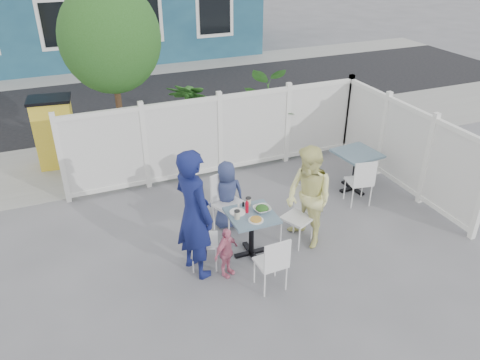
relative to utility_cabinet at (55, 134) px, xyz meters
name	(u,v)px	position (x,y,z in m)	size (l,w,h in m)	color
ground	(268,239)	(2.82, -4.00, -0.69)	(80.00, 80.00, 0.00)	slate
near_sidewalk	(195,146)	(2.82, -0.20, -0.68)	(24.00, 2.60, 0.01)	gray
street	(156,97)	(2.82, 3.50, -0.69)	(24.00, 5.00, 0.01)	black
far_sidewalk	(135,70)	(2.82, 6.60, -0.68)	(24.00, 1.60, 0.01)	gray
fence_back	(220,137)	(2.92, -1.60, 0.09)	(5.86, 0.08, 1.60)	white
fence_right	(404,149)	(5.82, -3.40, 0.09)	(0.08, 3.66, 1.60)	white
tree	(110,39)	(1.22, -0.70, 1.90)	(1.80, 1.62, 3.59)	#382316
utility_cabinet	(55,134)	(0.00, 0.00, 0.00)	(0.74, 0.53, 1.38)	gold
potted_shrub_a	(193,123)	(2.61, -0.90, 0.17)	(0.96, 0.96, 1.72)	#205118
potted_shrub_b	(276,115)	(4.43, -1.00, 0.12)	(1.45, 1.26, 1.61)	#205118
main_table	(252,223)	(2.43, -4.24, -0.14)	(0.68, 0.68, 0.71)	#426977
spare_table	(356,161)	(4.99, -3.16, -0.10)	(0.79, 0.79, 0.76)	#426977
chair_left	(199,235)	(1.64, -4.20, -0.17)	(0.50, 0.51, 0.89)	white
chair_right	(301,211)	(3.27, -4.19, -0.17)	(0.52, 0.53, 0.89)	white
chair_back	(226,198)	(2.34, -3.46, -0.12)	(0.57, 0.56, 0.98)	white
chair_near	(273,261)	(2.38, -5.07, -0.20)	(0.39, 0.38, 0.84)	white
chair_spare	(361,179)	(4.75, -3.67, -0.18)	(0.46, 0.45, 0.88)	white
man	(194,214)	(1.56, -4.29, 0.26)	(0.69, 0.45, 1.90)	navy
woman	(309,198)	(3.34, -4.28, 0.11)	(0.78, 0.61, 1.60)	#F2EE47
boy	(227,195)	(2.38, -3.38, -0.12)	(0.56, 0.36, 1.14)	navy
toddler	(226,252)	(1.92, -4.55, -0.30)	(0.45, 0.19, 0.77)	pink
plate_main	(256,220)	(2.42, -4.42, 0.02)	(0.22, 0.22, 0.01)	white
plate_side	(237,212)	(2.26, -4.13, 0.02)	(0.23, 0.23, 0.02)	white
salad_bowl	(262,209)	(2.61, -4.22, 0.05)	(0.25, 0.25, 0.06)	white
coffee_cup_a	(237,215)	(2.19, -4.27, 0.08)	(0.08, 0.08, 0.12)	beige
coffee_cup_b	(248,202)	(2.48, -4.01, 0.08)	(0.08, 0.08, 0.12)	beige
ketchup_bottle	(247,207)	(2.39, -4.17, 0.10)	(0.05, 0.05, 0.16)	#B60419
salt_shaker	(239,206)	(2.32, -4.02, 0.05)	(0.03, 0.03, 0.07)	white
pepper_shaker	(243,204)	(2.40, -4.00, 0.05)	(0.03, 0.03, 0.07)	black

